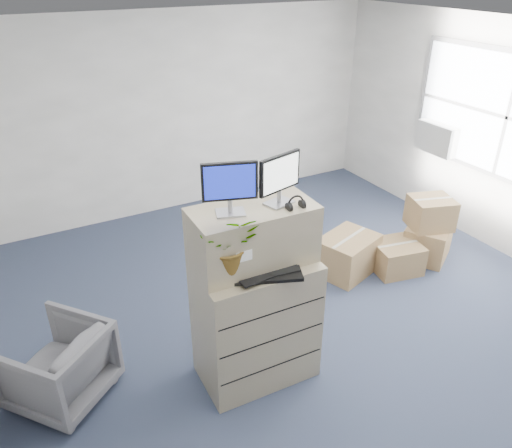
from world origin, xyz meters
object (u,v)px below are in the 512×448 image
at_px(filing_cabinet_lower, 256,321).
at_px(office_chair, 57,362).
at_px(monitor_left, 230,185).
at_px(potted_plant, 229,250).
at_px(keyboard, 266,274).
at_px(water_bottle, 259,244).
at_px(monitor_right, 280,177).

distance_m(filing_cabinet_lower, office_chair, 1.70).
relative_size(monitor_left, potted_plant, 0.70).
relative_size(keyboard, potted_plant, 0.96).
bearing_deg(potted_plant, water_bottle, 21.69).
bearing_deg(monitor_right, filing_cabinet_lower, 169.96).
relative_size(water_bottle, office_chair, 0.41).
bearing_deg(monitor_right, keyboard, -154.74).
bearing_deg(office_chair, monitor_right, 124.73).
bearing_deg(potted_plant, monitor_right, 10.83).
xyz_separation_m(filing_cabinet_lower, office_chair, (-1.60, 0.54, -0.20)).
xyz_separation_m(monitor_left, office_chair, (-1.40, 0.50, -1.50)).
distance_m(monitor_right, water_bottle, 0.59).
bearing_deg(keyboard, potted_plant, -177.73).
distance_m(filing_cabinet_lower, monitor_left, 1.32).
height_order(potted_plant, office_chair, potted_plant).
height_order(monitor_left, office_chair, monitor_left).
xyz_separation_m(monitor_left, keyboard, (0.19, -0.22, -0.71)).
distance_m(filing_cabinet_lower, water_bottle, 0.74).
xyz_separation_m(keyboard, water_bottle, (0.06, 0.23, 0.14)).
relative_size(monitor_right, potted_plant, 0.69).
distance_m(filing_cabinet_lower, monitor_right, 1.32).
distance_m(monitor_right, keyboard, 0.77).
bearing_deg(keyboard, water_bottle, 96.02).
bearing_deg(filing_cabinet_lower, water_bottle, 46.47).
height_order(keyboard, potted_plant, potted_plant).
height_order(filing_cabinet_lower, potted_plant, potted_plant).
xyz_separation_m(filing_cabinet_lower, monitor_right, (0.22, 0.02, 1.30)).
height_order(monitor_right, office_chair, monitor_right).
distance_m(monitor_right, office_chair, 2.41).
bearing_deg(keyboard, filing_cabinet_lower, 109.58).
distance_m(keyboard, potted_plant, 0.38).
xyz_separation_m(monitor_right, keyboard, (-0.22, -0.19, -0.71)).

